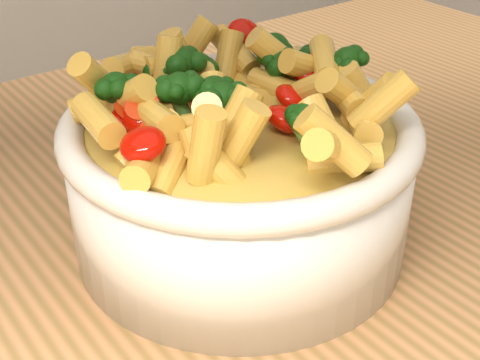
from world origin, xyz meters
TOP-DOWN VIEW (x-y plane):
  - table at (0.00, 0.00)m, footprint 1.20×0.80m
  - serving_bowl at (-0.01, -0.00)m, footprint 0.25×0.25m
  - pasta_salad at (-0.01, -0.00)m, footprint 0.19×0.19m

SIDE VIEW (x-z plane):
  - table at x=0.00m, z-range 0.35..1.25m
  - serving_bowl at x=-0.01m, z-range 0.90..1.01m
  - pasta_salad at x=-0.01m, z-range 1.00..1.04m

